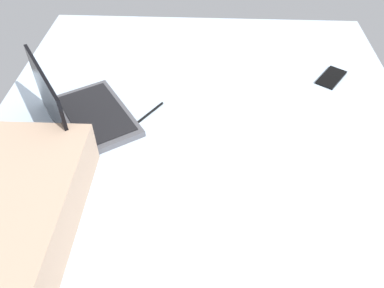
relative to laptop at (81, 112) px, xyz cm
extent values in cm
cube|color=silver|center=(-13.03, -38.71, -13.41)|extent=(180.00, 140.00, 18.00)
cube|color=#4C4C51|center=(1.70, -2.52, -3.41)|extent=(40.22, 37.52, 2.00)
cube|color=black|center=(2.54, -3.77, -2.21)|extent=(33.55, 30.31, 0.40)
cube|color=black|center=(-4.45, 6.60, 8.09)|extent=(27.92, 19.28, 21.00)
cube|color=black|center=(29.56, -86.64, -4.01)|extent=(15.37, 13.60, 0.80)
cube|color=black|center=(4.28, -20.22, -4.11)|extent=(14.50, 9.90, 0.60)
camera|label=1|loc=(-93.23, -39.96, 77.86)|focal=35.82mm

